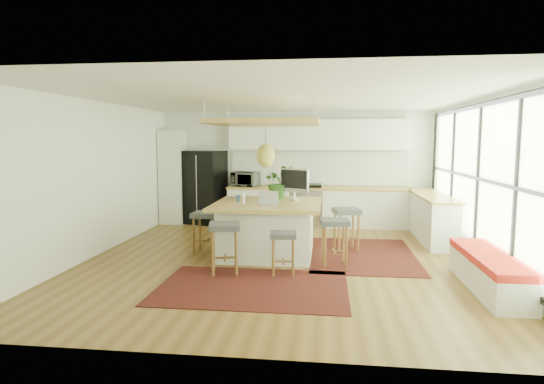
# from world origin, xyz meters

# --- Properties ---
(floor) EXTENTS (7.00, 7.00, 0.00)m
(floor) POSITION_xyz_m (0.00, 0.00, 0.00)
(floor) COLOR brown
(floor) RESTS_ON ground
(ceiling) EXTENTS (7.00, 7.00, 0.00)m
(ceiling) POSITION_xyz_m (0.00, 0.00, 2.70)
(ceiling) COLOR white
(ceiling) RESTS_ON ground
(wall_back) EXTENTS (6.50, 0.00, 6.50)m
(wall_back) POSITION_xyz_m (0.00, 3.50, 1.35)
(wall_back) COLOR white
(wall_back) RESTS_ON ground
(wall_front) EXTENTS (6.50, 0.00, 6.50)m
(wall_front) POSITION_xyz_m (0.00, -3.50, 1.35)
(wall_front) COLOR white
(wall_front) RESTS_ON ground
(wall_left) EXTENTS (0.00, 7.00, 7.00)m
(wall_left) POSITION_xyz_m (-3.25, 0.00, 1.35)
(wall_left) COLOR white
(wall_left) RESTS_ON ground
(wall_right) EXTENTS (0.00, 7.00, 7.00)m
(wall_right) POSITION_xyz_m (3.25, 0.00, 1.35)
(wall_right) COLOR white
(wall_right) RESTS_ON ground
(window_wall) EXTENTS (0.10, 6.20, 2.60)m
(window_wall) POSITION_xyz_m (3.22, 0.00, 1.40)
(window_wall) COLOR black
(window_wall) RESTS_ON wall_right
(pantry) EXTENTS (0.55, 0.60, 2.25)m
(pantry) POSITION_xyz_m (-2.95, 3.18, 1.12)
(pantry) COLOR white
(pantry) RESTS_ON floor
(back_counter_base) EXTENTS (4.20, 0.60, 0.88)m
(back_counter_base) POSITION_xyz_m (0.55, 3.18, 0.44)
(back_counter_base) COLOR white
(back_counter_base) RESTS_ON floor
(back_counter_top) EXTENTS (4.24, 0.64, 0.05)m
(back_counter_top) POSITION_xyz_m (0.55, 3.18, 0.90)
(back_counter_top) COLOR #AC853D
(back_counter_top) RESTS_ON back_counter_base
(backsplash) EXTENTS (4.20, 0.02, 0.80)m
(backsplash) POSITION_xyz_m (0.55, 3.48, 1.35)
(backsplash) COLOR white
(backsplash) RESTS_ON wall_back
(upper_cabinets) EXTENTS (4.20, 0.34, 0.70)m
(upper_cabinets) POSITION_xyz_m (0.55, 3.32, 2.15)
(upper_cabinets) COLOR white
(upper_cabinets) RESTS_ON wall_back
(range) EXTENTS (0.76, 0.62, 1.00)m
(range) POSITION_xyz_m (0.30, 3.18, 0.50)
(range) COLOR #A5A5AA
(range) RESTS_ON floor
(right_counter_base) EXTENTS (0.60, 2.50, 0.88)m
(right_counter_base) POSITION_xyz_m (2.93, 2.00, 0.44)
(right_counter_base) COLOR white
(right_counter_base) RESTS_ON floor
(right_counter_top) EXTENTS (0.64, 2.54, 0.05)m
(right_counter_top) POSITION_xyz_m (2.93, 2.00, 0.90)
(right_counter_top) COLOR #AC853D
(right_counter_top) RESTS_ON right_counter_base
(window_bench) EXTENTS (0.52, 2.00, 0.50)m
(window_bench) POSITION_xyz_m (2.95, -1.20, 0.25)
(window_bench) COLOR white
(window_bench) RESTS_ON floor
(ceiling_panel) EXTENTS (1.86, 1.86, 0.80)m
(ceiling_panel) POSITION_xyz_m (-0.30, 0.40, 2.05)
(ceiling_panel) COLOR #AC853D
(ceiling_panel) RESTS_ON ceiling
(rug_near) EXTENTS (2.60, 1.80, 0.01)m
(rug_near) POSITION_xyz_m (-0.23, -1.49, 0.01)
(rug_near) COLOR black
(rug_near) RESTS_ON floor
(rug_right) EXTENTS (1.80, 2.60, 0.01)m
(rug_right) POSITION_xyz_m (1.41, 0.51, 0.01)
(rug_right) COLOR black
(rug_right) RESTS_ON floor
(fridge) EXTENTS (1.05, 0.93, 1.77)m
(fridge) POSITION_xyz_m (-2.16, 3.19, 0.93)
(fridge) COLOR black
(fridge) RESTS_ON floor
(island) EXTENTS (1.85, 1.85, 0.93)m
(island) POSITION_xyz_m (-0.26, 0.36, 0.47)
(island) COLOR #AC853D
(island) RESTS_ON floor
(stool_near_left) EXTENTS (0.54, 0.54, 0.77)m
(stool_near_left) POSITION_xyz_m (-0.76, -0.85, 0.35)
(stool_near_left) COLOR #3F4246
(stool_near_left) RESTS_ON floor
(stool_near_right) EXTENTS (0.42, 0.42, 0.65)m
(stool_near_right) POSITION_xyz_m (0.13, -0.83, 0.35)
(stool_near_right) COLOR #3F4246
(stool_near_right) RESTS_ON floor
(stool_right_front) EXTENTS (0.49, 0.49, 0.75)m
(stool_right_front) POSITION_xyz_m (0.90, -0.21, 0.35)
(stool_right_front) COLOR #3F4246
(stool_right_front) RESTS_ON floor
(stool_right_back) EXTENTS (0.55, 0.55, 0.77)m
(stool_right_back) POSITION_xyz_m (1.14, 0.83, 0.35)
(stool_right_back) COLOR #3F4246
(stool_right_back) RESTS_ON floor
(stool_left_side) EXTENTS (0.46, 0.46, 0.75)m
(stool_left_side) POSITION_xyz_m (-1.36, 0.29, 0.35)
(stool_left_side) COLOR #3F4246
(stool_left_side) RESTS_ON floor
(laptop) EXTENTS (0.37, 0.39, 0.25)m
(laptop) POSITION_xyz_m (-0.20, 0.00, 1.05)
(laptop) COLOR #A5A5AA
(laptop) RESTS_ON island
(monitor) EXTENTS (0.65, 0.52, 0.58)m
(monitor) POSITION_xyz_m (0.18, 0.77, 1.19)
(monitor) COLOR #A5A5AA
(monitor) RESTS_ON island
(microwave) EXTENTS (0.68, 0.48, 0.41)m
(microwave) POSITION_xyz_m (-1.16, 3.14, 1.13)
(microwave) COLOR #A5A5AA
(microwave) RESTS_ON back_counter_top
(island_plant) EXTENTS (0.81, 0.83, 0.48)m
(island_plant) POSITION_xyz_m (-0.14, 0.99, 1.17)
(island_plant) COLOR #1E4C19
(island_plant) RESTS_ON island
(island_bowl) EXTENTS (0.24, 0.24, 0.05)m
(island_bowl) POSITION_xyz_m (-0.95, 0.86, 0.96)
(island_bowl) COLOR white
(island_bowl) RESTS_ON island
(island_bottle_0) EXTENTS (0.07, 0.07, 0.19)m
(island_bottle_0) POSITION_xyz_m (-0.81, 0.46, 1.03)
(island_bottle_0) COLOR #2D5CB4
(island_bottle_0) RESTS_ON island
(island_bottle_1) EXTENTS (0.07, 0.07, 0.19)m
(island_bottle_1) POSITION_xyz_m (-0.66, 0.21, 1.03)
(island_bottle_1) COLOR white
(island_bottle_1) RESTS_ON island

